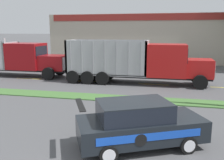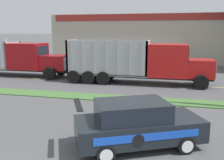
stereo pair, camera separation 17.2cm
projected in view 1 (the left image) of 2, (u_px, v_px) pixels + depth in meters
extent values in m
cube|color=#477538|center=(132.00, 99.00, 15.13)|extent=(120.00, 1.47, 0.06)
cube|color=yellow|center=(28.00, 79.00, 21.75)|extent=(2.40, 0.14, 0.01)
cube|color=yellow|center=(87.00, 81.00, 20.60)|extent=(2.40, 0.14, 0.01)
cube|color=yellow|center=(153.00, 84.00, 19.45)|extent=(2.40, 0.14, 0.01)
cube|color=black|center=(5.00, 69.00, 23.26)|extent=(12.30, 1.31, 0.18)
cube|color=maroon|center=(54.00, 62.00, 22.05)|extent=(2.33, 1.96, 1.26)
cube|color=#B7B7BC|center=(67.00, 63.00, 21.80)|extent=(0.06, 1.67, 1.07)
cube|color=maroon|center=(27.00, 56.00, 22.52)|extent=(2.96, 2.39, 2.30)
cube|color=black|center=(42.00, 52.00, 22.12)|extent=(0.04, 2.03, 1.03)
cylinder|color=silver|center=(5.00, 47.00, 21.96)|extent=(0.14, 0.14, 1.62)
cube|color=#B7B7BC|center=(11.00, 55.00, 22.84)|extent=(0.16, 2.39, 2.33)
cylinder|color=black|center=(48.00, 74.00, 21.09)|extent=(1.08, 0.30, 1.08)
cylinder|color=black|center=(60.00, 70.00, 23.34)|extent=(1.08, 0.30, 1.08)
cube|color=black|center=(137.00, 76.00, 19.71)|extent=(11.15, 1.27, 0.18)
cube|color=red|center=(199.00, 68.00, 18.58)|extent=(1.91, 1.90, 1.33)
cube|color=#B7B7BC|center=(213.00, 69.00, 18.37)|extent=(0.06, 1.62, 1.13)
cube|color=red|center=(167.00, 60.00, 18.98)|extent=(2.85, 2.32, 2.42)
cube|color=black|center=(187.00, 55.00, 18.59)|extent=(0.04, 1.97, 1.09)
cylinder|color=silver|center=(146.00, 52.00, 18.46)|extent=(0.14, 0.14, 1.33)
cube|color=#ADADB2|center=(108.00, 73.00, 20.19)|extent=(6.39, 2.32, 0.12)
cube|color=#ADADB2|center=(147.00, 58.00, 19.27)|extent=(0.16, 2.32, 2.63)
cube|color=#ADADB2|center=(71.00, 56.00, 20.60)|extent=(0.16, 2.32, 2.63)
cube|color=#ADADB2|center=(105.00, 58.00, 18.90)|extent=(6.39, 0.16, 2.63)
cube|color=#ADADB2|center=(111.00, 55.00, 20.97)|extent=(6.39, 0.16, 2.63)
cube|color=#99999E|center=(70.00, 57.00, 19.39)|extent=(0.10, 0.04, 2.50)
cube|color=#99999E|center=(81.00, 58.00, 19.20)|extent=(0.10, 0.04, 2.50)
cube|color=#99999E|center=(93.00, 58.00, 19.00)|extent=(0.10, 0.04, 2.50)
cube|color=#99999E|center=(104.00, 58.00, 18.81)|extent=(0.10, 0.04, 2.50)
cube|color=#99999E|center=(116.00, 59.00, 18.61)|extent=(0.10, 0.04, 2.50)
cube|color=#99999E|center=(128.00, 59.00, 18.42)|extent=(0.10, 0.04, 2.50)
cube|color=#99999E|center=(141.00, 59.00, 18.22)|extent=(0.10, 0.04, 2.50)
cylinder|color=black|center=(200.00, 82.00, 17.65)|extent=(1.03, 0.30, 1.03)
cylinder|color=black|center=(197.00, 77.00, 19.84)|extent=(1.03, 0.30, 1.03)
cylinder|color=black|center=(73.00, 77.00, 19.70)|extent=(1.03, 0.30, 1.03)
cylinder|color=black|center=(82.00, 72.00, 21.89)|extent=(1.03, 0.30, 1.03)
cylinder|color=black|center=(87.00, 78.00, 19.45)|extent=(1.03, 0.30, 1.03)
cylinder|color=black|center=(96.00, 73.00, 21.63)|extent=(1.03, 0.30, 1.03)
cylinder|color=black|center=(102.00, 78.00, 19.19)|extent=(1.03, 0.30, 1.03)
cylinder|color=black|center=(109.00, 73.00, 21.37)|extent=(1.03, 0.30, 1.03)
cube|color=black|center=(141.00, 128.00, 8.92)|extent=(4.84, 3.64, 0.76)
cube|color=black|center=(134.00, 111.00, 8.73)|extent=(2.93, 2.55, 0.60)
cube|color=black|center=(134.00, 102.00, 8.67)|extent=(2.93, 2.55, 0.04)
cube|color=black|center=(80.00, 105.00, 8.23)|extent=(0.83, 1.43, 0.03)
cube|color=blue|center=(151.00, 137.00, 8.01)|extent=(3.22, 1.58, 0.26)
cylinder|color=black|center=(141.00, 140.00, 7.94)|extent=(0.38, 0.19, 0.42)
cylinder|color=black|center=(188.00, 145.00, 8.46)|extent=(0.63, 0.45, 0.61)
cylinder|color=silver|center=(190.00, 146.00, 8.36)|extent=(0.39, 0.20, 0.42)
cylinder|color=black|center=(165.00, 126.00, 10.16)|extent=(0.63, 0.45, 0.61)
cylinder|color=silver|center=(164.00, 125.00, 10.26)|extent=(0.39, 0.20, 0.42)
cylinder|color=black|center=(108.00, 154.00, 7.83)|extent=(0.63, 0.45, 0.61)
cylinder|color=silver|center=(109.00, 156.00, 7.73)|extent=(0.39, 0.20, 0.42)
cylinder|color=black|center=(98.00, 132.00, 9.53)|extent=(0.63, 0.45, 0.61)
cylinder|color=silver|center=(98.00, 131.00, 9.63)|extent=(0.39, 0.20, 0.42)
cube|color=#BCB29E|center=(153.00, 38.00, 36.67)|extent=(26.96, 12.00, 6.21)
cube|color=maroon|center=(151.00, 17.00, 30.36)|extent=(25.61, 0.10, 0.80)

